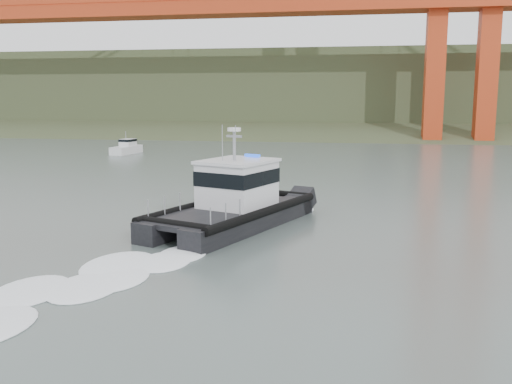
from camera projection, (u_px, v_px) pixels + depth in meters
ground at (200, 272)px, 23.95m from camera, size 400.00×400.00×0.00m
headlands at (335, 98)px, 144.61m from camera, size 500.00×105.36×27.12m
patrol_boat at (234, 201)px, 32.42m from camera, size 8.27×12.71×5.80m
motorboat at (127, 148)px, 74.57m from camera, size 2.51×5.67×3.01m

